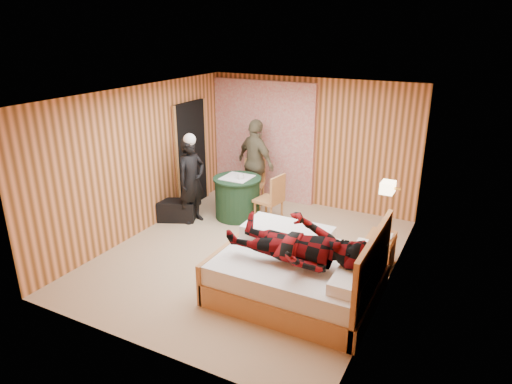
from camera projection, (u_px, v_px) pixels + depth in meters
The scene contains 23 objects.
floor at pixel (250, 254), 7.21m from camera, with size 4.20×5.00×0.01m, color tan.
ceiling at pixel (250, 95), 6.34m from camera, with size 4.20×5.00×0.01m, color white.
wall_back at pixel (311, 143), 8.86m from camera, with size 4.20×0.02×2.50m, color #F3955D.
wall_left at pixel (140, 161), 7.68m from camera, with size 0.02×5.00×2.50m, color #F3955D.
wall_right at pixel (394, 204), 5.87m from camera, with size 0.02×5.00×2.50m, color #F3955D.
curtain at pixel (263, 141), 9.25m from camera, with size 2.20×0.08×2.40m, color beige.
doorway at pixel (191, 155), 8.91m from camera, with size 0.06×0.90×2.05m, color black.
wall_lamp at pixel (388, 187), 6.30m from camera, with size 0.26×0.24×0.16m.
bed at pixel (300, 273), 6.02m from camera, with size 2.08×1.64×1.13m.
nightstand at pixel (380, 250), 6.77m from camera, with size 0.39×0.53×0.51m.
round_table at pixel (237, 197), 8.48m from camera, with size 0.89×0.89×0.79m.
chair_far at pixel (254, 179), 9.02m from camera, with size 0.52×0.52×0.93m.
chair_near at pixel (273, 196), 8.07m from camera, with size 0.49×0.49×0.95m.
duffel_bag at pixel (177, 210), 8.42m from camera, with size 0.67×0.36×0.38m, color black.
sneaker_left at pixel (264, 230), 7.93m from camera, with size 0.24×0.10×0.11m, color white.
sneaker_right at pixel (265, 229), 7.97m from camera, with size 0.27×0.11×0.12m, color white.
woman_standing at pixel (192, 181), 8.17m from camera, with size 0.57×0.38×1.57m, color black.
man_at_table at pixel (256, 163), 8.94m from camera, with size 1.01×0.42×1.72m, color #6C6348.
man_on_bed at pixel (297, 235), 5.59m from camera, with size 1.77×0.67×0.86m, color maroon.
book_lower at pixel (381, 236), 6.64m from camera, with size 0.17×0.22×0.02m, color white.
book_upper at pixel (381, 235), 6.63m from camera, with size 0.16×0.22×0.02m, color white.
cup_nightstand at pixel (384, 229), 6.78m from camera, with size 0.10×0.10×0.09m, color white.
cup_table at pixel (241, 176), 8.24m from camera, with size 0.12×0.12×0.10m, color white.
Camera 1 is at (3.04, -5.66, 3.42)m, focal length 32.00 mm.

